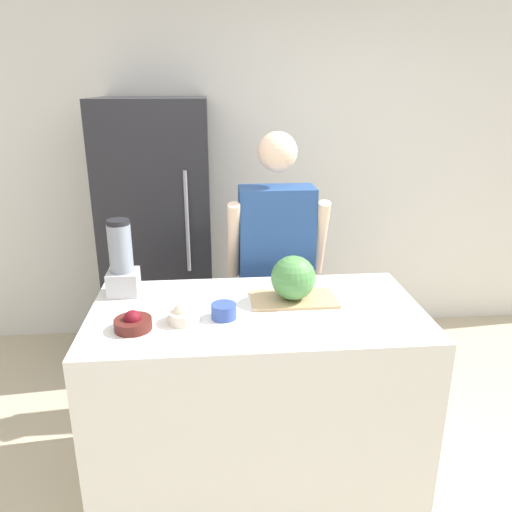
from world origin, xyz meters
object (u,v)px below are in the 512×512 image
bowl_cherries (133,323)px  bowl_cream (183,315)px  refrigerator (159,235)px  bowl_small_blue (224,311)px  blender (122,262)px  person (276,274)px  watermelon (293,278)px

bowl_cherries → bowl_cream: bearing=13.4°
refrigerator → bowl_small_blue: size_ratio=16.48×
refrigerator → blender: bearing=-93.7°
bowl_cream → blender: bearing=132.1°
refrigerator → person: (0.75, -0.68, -0.06)m
watermelon → bowl_cherries: 0.77m
person → bowl_cream: 0.92m
bowl_cherries → blender: 0.43m
watermelon → bowl_cherries: bearing=-162.5°
bowl_cherries → bowl_cream: bowl_cream is taller
blender → bowl_cream: bearing=-47.9°
person → watermelon: (0.01, -0.58, 0.20)m
watermelon → bowl_cherries: size_ratio=1.33×
refrigerator → bowl_small_blue: 1.48m
bowl_cream → bowl_small_blue: size_ratio=1.23×
refrigerator → blender: (-0.07, -1.10, 0.19)m
person → blender: (-0.82, -0.41, 0.25)m
bowl_cream → blender: 0.48m
watermelon → bowl_cherries: (-0.73, -0.23, -0.09)m
watermelon → person: bearing=90.7°
watermelon → blender: blender is taller
bowl_cream → blender: (-0.31, 0.35, 0.13)m
refrigerator → bowl_small_blue: (0.42, -1.42, 0.05)m
person → bowl_small_blue: bearing=-114.3°
refrigerator → bowl_cherries: 1.49m
bowl_cherries → blender: (-0.10, 0.40, 0.14)m
bowl_small_blue → watermelon: bearing=24.6°
person → blender: bearing=-153.4°
bowl_cream → refrigerator: bearing=99.5°
refrigerator → watermelon: refrigerator is taller
person → watermelon: person is taller
watermelon → bowl_cherries: watermelon is taller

